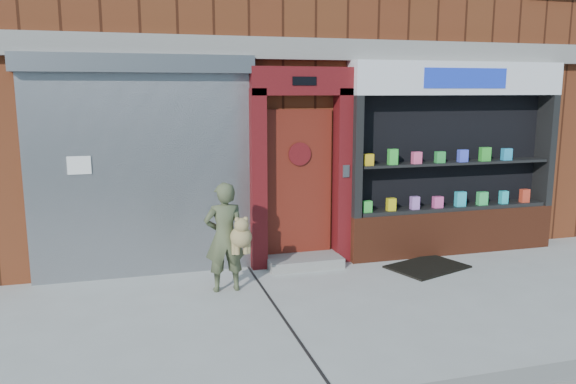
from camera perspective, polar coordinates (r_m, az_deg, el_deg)
name	(u,v)px	position (r m, az deg, el deg)	size (l,w,h in m)	color
ground	(403,302)	(7.18, 11.61, -10.92)	(80.00, 80.00, 0.00)	#9E9E99
building	(278,22)	(12.40, -1.05, 16.91)	(12.00, 8.16, 8.00)	#5B2814
shutter_bay	(141,154)	(7.89, -14.68, 3.76)	(3.10, 0.30, 3.04)	gray
red_door_bay	(301,168)	(8.21, 1.32, 2.50)	(1.52, 0.58, 2.90)	#510D11
pharmacy_bay	(453,167)	(9.23, 16.41, 2.41)	(3.50, 0.41, 3.00)	maroon
woman	(226,237)	(7.25, -6.29, -4.56)	(0.59, 0.45, 1.43)	#4B5336
doormat	(427,267)	(8.57, 13.96, -7.38)	(1.09, 0.76, 0.03)	black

